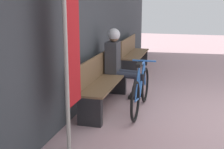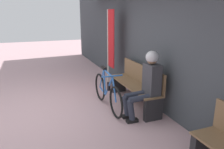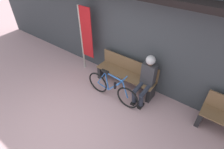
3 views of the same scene
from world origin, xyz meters
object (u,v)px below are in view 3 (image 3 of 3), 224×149
(park_bench_near, at_px, (126,74))
(person_seated, at_px, (147,76))
(banner_pole, at_px, (85,35))
(bicycle, at_px, (112,89))

(park_bench_near, height_order, person_seated, person_seated)
(park_bench_near, xyz_separation_m, banner_pole, (-1.43, -0.05, 0.78))
(park_bench_near, distance_m, bicycle, 0.66)
(person_seated, distance_m, banner_pole, 2.13)
(park_bench_near, xyz_separation_m, bicycle, (-0.00, -0.66, -0.06))
(bicycle, height_order, banner_pole, banner_pole)
(banner_pole, bearing_deg, park_bench_near, 1.82)
(person_seated, height_order, banner_pole, banner_pole)
(banner_pole, bearing_deg, person_seated, -1.96)
(bicycle, distance_m, person_seated, 0.93)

